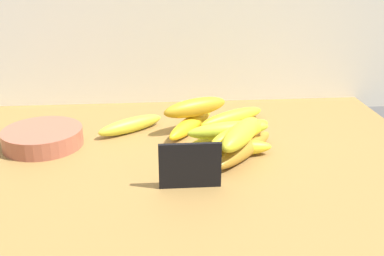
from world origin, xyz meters
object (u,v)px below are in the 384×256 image
(fruit_bowl, at_px, (43,137))
(banana_5, at_px, (191,124))
(banana_6, at_px, (241,133))
(banana_1, at_px, (245,149))
(chalkboard_sign, at_px, (190,167))
(banana_4, at_px, (227,148))
(banana_7, at_px, (241,134))
(banana_9, at_px, (195,107))
(banana_8, at_px, (229,130))
(banana_2, at_px, (204,145))
(banana_0, at_px, (131,125))
(banana_3, at_px, (232,118))

(fruit_bowl, distance_m, banana_5, 0.33)
(banana_6, bearing_deg, banana_1, -10.41)
(chalkboard_sign, xyz_separation_m, fruit_bowl, (-0.30, 0.21, -0.02))
(banana_4, height_order, banana_6, banana_6)
(chalkboard_sign, bearing_deg, banana_5, 85.04)
(chalkboard_sign, distance_m, banana_6, 0.16)
(banana_7, relative_size, banana_9, 1.03)
(chalkboard_sign, height_order, banana_1, chalkboard_sign)
(banana_5, xyz_separation_m, banana_9, (0.01, 0.00, 0.04))
(banana_9, bearing_deg, banana_6, -63.10)
(banana_1, distance_m, banana_8, 0.05)
(banana_2, xyz_separation_m, banana_9, (-0.01, 0.13, 0.04))
(banana_0, relative_size, banana_6, 0.99)
(chalkboard_sign, bearing_deg, banana_8, 56.56)
(banana_2, relative_size, banana_3, 0.84)
(chalkboard_sign, relative_size, banana_8, 0.64)
(banana_6, distance_m, banana_9, 0.17)
(banana_0, bearing_deg, banana_6, -34.37)
(banana_2, xyz_separation_m, banana_3, (0.08, 0.16, 0.00))
(fruit_bowl, relative_size, banana_8, 0.98)
(banana_2, bearing_deg, banana_1, -19.73)
(fruit_bowl, relative_size, banana_2, 1.06)
(banana_6, bearing_deg, banana_5, 120.66)
(banana_7, bearing_deg, banana_6, 80.03)
(fruit_bowl, relative_size, banana_7, 1.00)
(banana_8, bearing_deg, banana_5, 116.56)
(banana_4, bearing_deg, banana_5, 113.27)
(banana_2, relative_size, banana_6, 0.94)
(chalkboard_sign, xyz_separation_m, banana_9, (0.03, 0.27, 0.02))
(banana_3, xyz_separation_m, banana_4, (-0.04, -0.18, 0.00))
(banana_3, distance_m, banana_5, 0.11)
(banana_0, distance_m, banana_9, 0.15)
(banana_7, bearing_deg, fruit_bowl, 165.18)
(banana_4, bearing_deg, banana_9, 109.12)
(chalkboard_sign, distance_m, banana_3, 0.33)
(fruit_bowl, bearing_deg, chalkboard_sign, -34.88)
(chalkboard_sign, relative_size, banana_7, 0.65)
(banana_1, distance_m, banana_9, 0.18)
(banana_4, relative_size, banana_9, 1.13)
(banana_0, xyz_separation_m, banana_1, (0.24, -0.16, 0.00))
(banana_9, bearing_deg, banana_8, -67.85)
(chalkboard_sign, height_order, banana_2, chalkboard_sign)
(banana_0, bearing_deg, banana_5, -2.76)
(banana_1, relative_size, banana_2, 1.31)
(banana_2, height_order, banana_8, banana_8)
(fruit_bowl, xyz_separation_m, banana_1, (0.42, -0.09, -0.00))
(banana_1, relative_size, banana_5, 1.06)
(banana_0, distance_m, banana_6, 0.28)
(chalkboard_sign, bearing_deg, banana_3, 67.55)
(fruit_bowl, height_order, banana_6, banana_6)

